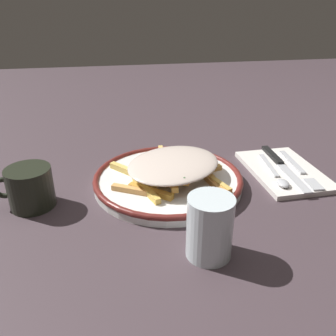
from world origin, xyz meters
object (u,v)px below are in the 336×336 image
at_px(fries_heap, 171,167).
at_px(coffee_mug, 30,188).
at_px(plate, 168,179).
at_px(napkin, 283,171).
at_px(knife, 280,163).
at_px(water_glass, 210,227).
at_px(spoon, 277,176).
at_px(fork, 299,169).

distance_m(fries_heap, coffee_mug, 0.26).
height_order(plate, coffee_mug, coffee_mug).
bearing_deg(napkin, coffee_mug, 4.63).
relative_size(napkin, coffee_mug, 1.99).
height_order(knife, water_glass, water_glass).
height_order(knife, spoon, spoon).
xyz_separation_m(fries_heap, fork, (-0.27, 0.00, -0.03)).
distance_m(napkin, fork, 0.03).
bearing_deg(water_glass, napkin, -135.72).
relative_size(spoon, water_glass, 1.64).
bearing_deg(water_glass, fork, -140.59).
relative_size(fork, coffee_mug, 1.73).
height_order(plate, water_glass, water_glass).
distance_m(knife, water_glass, 0.33).
distance_m(plate, spoon, 0.22).
distance_m(fries_heap, water_glass, 0.21).
xyz_separation_m(spoon, coffee_mug, (0.46, 0.01, 0.02)).
height_order(fries_heap, spoon, fries_heap).
distance_m(plate, knife, 0.25).
bearing_deg(coffee_mug, napkin, -175.37).
relative_size(fork, water_glass, 1.90).
bearing_deg(spoon, plate, -7.14).
bearing_deg(fork, knife, -49.45).
xyz_separation_m(napkin, knife, (-0.00, -0.02, 0.01)).
height_order(plate, spoon, plate).
relative_size(plate, water_glass, 3.11).
height_order(fries_heap, knife, fries_heap).
height_order(fork, water_glass, water_glass).
bearing_deg(fries_heap, knife, -172.67).
relative_size(plate, fries_heap, 1.18).
height_order(fork, spoon, spoon).
bearing_deg(water_glass, knife, -133.43).
bearing_deg(fork, plate, -0.92).
xyz_separation_m(fork, coffee_mug, (0.52, 0.03, 0.02)).
xyz_separation_m(plate, knife, (-0.25, -0.03, 0.00)).
xyz_separation_m(fork, water_glass, (0.25, 0.21, 0.03)).
bearing_deg(water_glass, fries_heap, -85.76).
bearing_deg(napkin, plate, 1.81).
bearing_deg(knife, fork, 130.55).
xyz_separation_m(spoon, water_glass, (0.19, 0.18, 0.03)).
bearing_deg(fork, coffee_mug, 3.06).
relative_size(spoon, coffee_mug, 1.49).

